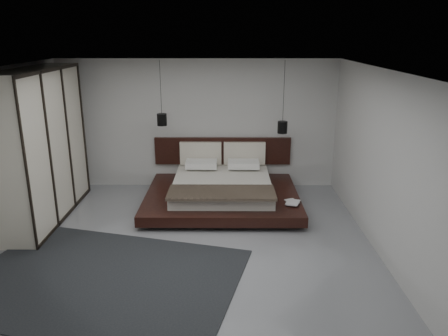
{
  "coord_description": "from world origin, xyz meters",
  "views": [
    {
      "loc": [
        0.63,
        -6.36,
        3.31
      ],
      "look_at": [
        0.58,
        1.2,
        0.96
      ],
      "focal_mm": 35.0,
      "sensor_mm": 36.0,
      "label": 1
    }
  ],
  "objects_px": {
    "lattice_screen": "(54,134)",
    "wardrobe": "(42,146)",
    "pendant_right": "(282,127)",
    "rug": "(101,279)",
    "pendant_left": "(162,119)",
    "bed": "(222,189)"
  },
  "relations": [
    {
      "from": "lattice_screen",
      "to": "wardrobe",
      "type": "relative_size",
      "value": 0.93
    },
    {
      "from": "pendant_right",
      "to": "wardrobe",
      "type": "bearing_deg",
      "value": -165.31
    },
    {
      "from": "rug",
      "to": "wardrobe",
      "type": "bearing_deg",
      "value": 125.32
    },
    {
      "from": "pendant_right",
      "to": "pendant_left",
      "type": "bearing_deg",
      "value": -180.0
    },
    {
      "from": "pendant_left",
      "to": "pendant_right",
      "type": "height_order",
      "value": "same"
    },
    {
      "from": "lattice_screen",
      "to": "bed",
      "type": "distance_m",
      "value": 3.67
    },
    {
      "from": "lattice_screen",
      "to": "pendant_right",
      "type": "distance_m",
      "value": 4.72
    },
    {
      "from": "pendant_left",
      "to": "pendant_right",
      "type": "distance_m",
      "value": 2.46
    },
    {
      "from": "wardrobe",
      "to": "rug",
      "type": "distance_m",
      "value": 3.04
    },
    {
      "from": "bed",
      "to": "rug",
      "type": "bearing_deg",
      "value": -119.9
    },
    {
      "from": "bed",
      "to": "lattice_screen",
      "type": "bearing_deg",
      "value": 171.04
    },
    {
      "from": "pendant_right",
      "to": "wardrobe",
      "type": "relative_size",
      "value": 0.52
    },
    {
      "from": "rug",
      "to": "pendant_left",
      "type": "bearing_deg",
      "value": 82.63
    },
    {
      "from": "bed",
      "to": "wardrobe",
      "type": "xyz_separation_m",
      "value": [
        -3.24,
        -0.68,
        1.07
      ]
    },
    {
      "from": "pendant_right",
      "to": "wardrobe",
      "type": "height_order",
      "value": "pendant_right"
    },
    {
      "from": "bed",
      "to": "pendant_left",
      "type": "height_order",
      "value": "pendant_left"
    },
    {
      "from": "lattice_screen",
      "to": "wardrobe",
      "type": "xyz_separation_m",
      "value": [
        0.25,
        -1.23,
        0.07
      ]
    },
    {
      "from": "wardrobe",
      "to": "pendant_right",
      "type": "bearing_deg",
      "value": 14.69
    },
    {
      "from": "bed",
      "to": "wardrobe",
      "type": "height_order",
      "value": "wardrobe"
    },
    {
      "from": "lattice_screen",
      "to": "pendant_left",
      "type": "relative_size",
      "value": 2.0
    },
    {
      "from": "lattice_screen",
      "to": "wardrobe",
      "type": "height_order",
      "value": "wardrobe"
    },
    {
      "from": "pendant_left",
      "to": "wardrobe",
      "type": "xyz_separation_m",
      "value": [
        -2.01,
        -1.17,
        -0.26
      ]
    }
  ]
}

